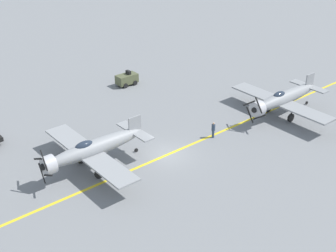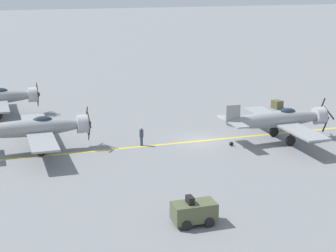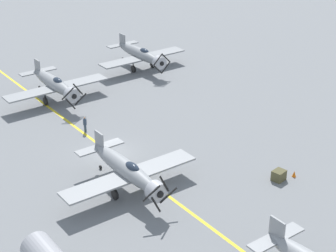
# 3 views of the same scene
# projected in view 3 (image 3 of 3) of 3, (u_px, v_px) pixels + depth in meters

# --- Properties ---
(ground_plane) EXTENTS (400.00, 400.00, 0.00)m
(ground_plane) POSITION_uv_depth(u_px,v_px,m) (111.00, 154.00, 52.23)
(ground_plane) COLOR slate
(taxiway_stripe) EXTENTS (0.30, 160.00, 0.01)m
(taxiway_stripe) POSITION_uv_depth(u_px,v_px,m) (111.00, 154.00, 52.23)
(taxiway_stripe) COLOR yellow
(taxiway_stripe) RESTS_ON ground
(airplane_mid_center) EXTENTS (12.00, 9.98, 3.65)m
(airplane_mid_center) POSITION_uv_depth(u_px,v_px,m) (128.00, 170.00, 45.52)
(airplane_mid_center) COLOR gray
(airplane_mid_center) RESTS_ON ground
(airplane_near_left) EXTENTS (12.00, 9.98, 3.65)m
(airplane_near_left) POSITION_uv_depth(u_px,v_px,m) (141.00, 54.00, 72.11)
(airplane_near_left) COLOR gray
(airplane_near_left) RESTS_ON ground
(airplane_near_center) EXTENTS (12.00, 9.98, 3.65)m
(airplane_near_center) POSITION_uv_depth(u_px,v_px,m) (55.00, 84.00, 62.70)
(airplane_near_center) COLOR gray
(airplane_near_center) RESTS_ON ground
(ground_crew_walking) EXTENTS (0.36, 0.36, 1.64)m
(ground_crew_walking) POSITION_uv_depth(u_px,v_px,m) (85.00, 124.00, 56.04)
(ground_crew_walking) COLOR #334256
(ground_crew_walking) RESTS_ON ground
(supply_crate_by_tanker) EXTENTS (1.23, 1.09, 0.91)m
(supply_crate_by_tanker) POSITION_uv_depth(u_px,v_px,m) (279.00, 175.00, 47.82)
(supply_crate_by_tanker) COLOR brown
(supply_crate_by_tanker) RESTS_ON ground
(traffic_cone) EXTENTS (0.36, 0.36, 0.55)m
(traffic_cone) POSITION_uv_depth(u_px,v_px,m) (294.00, 174.00, 48.40)
(traffic_cone) COLOR orange
(traffic_cone) RESTS_ON ground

